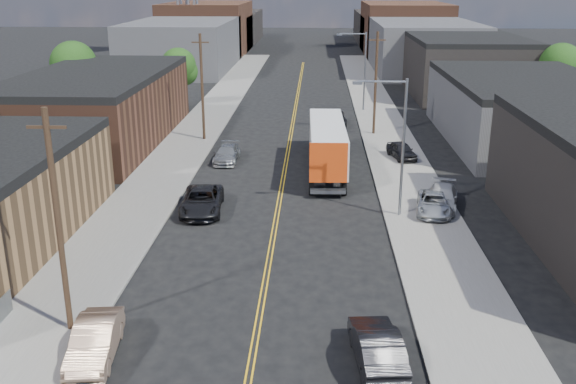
# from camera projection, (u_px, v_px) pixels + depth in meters

# --- Properties ---
(ground) EXTENTS (260.00, 260.00, 0.00)m
(ground) POSITION_uv_depth(u_px,v_px,m) (295.00, 110.00, 75.34)
(ground) COLOR black
(ground) RESTS_ON ground
(centerline) EXTENTS (0.32, 120.00, 0.01)m
(centerline) POSITION_uv_depth(u_px,v_px,m) (290.00, 141.00, 61.13)
(centerline) COLOR gold
(centerline) RESTS_ON ground
(sidewalk_left) EXTENTS (5.00, 140.00, 0.15)m
(sidewalk_left) POSITION_uv_depth(u_px,v_px,m) (191.00, 139.00, 61.51)
(sidewalk_left) COLOR slate
(sidewalk_left) RESTS_ON ground
(sidewalk_right) EXTENTS (5.00, 140.00, 0.15)m
(sidewalk_right) POSITION_uv_depth(u_px,v_px,m) (390.00, 141.00, 60.71)
(sidewalk_right) COLOR slate
(sidewalk_right) RESTS_ON ground
(warehouse_brown) EXTENTS (12.00, 26.00, 6.60)m
(warehouse_brown) POSITION_uv_depth(u_px,v_px,m) (97.00, 107.00, 59.90)
(warehouse_brown) COLOR #4D2C1E
(warehouse_brown) RESTS_ON ground
(industrial_right_b) EXTENTS (14.00, 24.00, 6.10)m
(industrial_right_b) POSITION_uv_depth(u_px,v_px,m) (524.00, 110.00, 60.18)
(industrial_right_b) COLOR #38383A
(industrial_right_b) RESTS_ON ground
(industrial_right_c) EXTENTS (14.00, 22.00, 7.60)m
(industrial_right_c) POSITION_uv_depth(u_px,v_px,m) (465.00, 65.00, 84.57)
(industrial_right_c) COLOR black
(industrial_right_c) RESTS_ON ground
(skyline_left_a) EXTENTS (16.00, 30.00, 8.00)m
(skyline_left_a) POSITION_uv_depth(u_px,v_px,m) (184.00, 45.00, 108.06)
(skyline_left_a) COLOR #38383A
(skyline_left_a) RESTS_ON ground
(skyline_right_a) EXTENTS (16.00, 30.00, 8.00)m
(skyline_right_a) POSITION_uv_depth(u_px,v_px,m) (423.00, 46.00, 106.37)
(skyline_right_a) COLOR #38383A
(skyline_right_a) RESTS_ON ground
(skyline_left_b) EXTENTS (16.00, 26.00, 10.00)m
(skyline_left_b) POSITION_uv_depth(u_px,v_px,m) (208.00, 28.00, 131.42)
(skyline_left_b) COLOR #4D2C1E
(skyline_left_b) RESTS_ON ground
(skyline_right_b) EXTENTS (16.00, 26.00, 10.00)m
(skyline_right_b) POSITION_uv_depth(u_px,v_px,m) (404.00, 29.00, 129.73)
(skyline_right_b) COLOR #4D2C1E
(skyline_right_b) RESTS_ON ground
(skyline_left_c) EXTENTS (16.00, 40.00, 7.00)m
(skyline_left_c) POSITION_uv_depth(u_px,v_px,m) (222.00, 28.00, 150.84)
(skyline_left_c) COLOR black
(skyline_left_c) RESTS_ON ground
(skyline_right_c) EXTENTS (16.00, 40.00, 7.00)m
(skyline_right_c) POSITION_uv_depth(u_px,v_px,m) (393.00, 29.00, 149.15)
(skyline_right_c) COLOR black
(skyline_right_c) RESTS_ON ground
(streetlight_near) EXTENTS (3.39, 0.25, 9.00)m
(streetlight_near) POSITION_uv_depth(u_px,v_px,m) (397.00, 137.00, 40.18)
(streetlight_near) COLOR gray
(streetlight_near) RESTS_ON ground
(streetlight_far) EXTENTS (3.39, 0.25, 9.00)m
(streetlight_far) POSITION_uv_depth(u_px,v_px,m) (361.00, 65.00, 73.33)
(streetlight_far) COLOR gray
(streetlight_far) RESTS_ON ground
(utility_pole_left_near) EXTENTS (1.60, 0.26, 10.00)m
(utility_pole_left_near) POSITION_uv_depth(u_px,v_px,m) (58.00, 223.00, 26.69)
(utility_pole_left_near) COLOR black
(utility_pole_left_near) RESTS_ON ground
(utility_pole_left_far) EXTENTS (1.60, 0.26, 10.00)m
(utility_pole_left_far) POSITION_uv_depth(u_px,v_px,m) (202.00, 87.00, 59.84)
(utility_pole_left_far) COLOR black
(utility_pole_left_far) RESTS_ON ground
(utility_pole_right) EXTENTS (1.60, 0.26, 10.00)m
(utility_pole_right) POSITION_uv_depth(u_px,v_px,m) (376.00, 83.00, 61.99)
(utility_pole_right) COLOR black
(utility_pole_right) RESTS_ON ground
(tree_left_mid) EXTENTS (5.10, 5.04, 8.37)m
(tree_left_mid) POSITION_uv_depth(u_px,v_px,m) (74.00, 68.00, 69.87)
(tree_left_mid) COLOR black
(tree_left_mid) RESTS_ON ground
(tree_left_far) EXTENTS (4.35, 4.20, 6.97)m
(tree_left_far) POSITION_uv_depth(u_px,v_px,m) (179.00, 68.00, 76.37)
(tree_left_far) COLOR black
(tree_left_far) RESTS_ON ground
(tree_right_far) EXTENTS (4.85, 4.76, 7.91)m
(tree_right_far) POSITION_uv_depth(u_px,v_px,m) (561.00, 67.00, 72.42)
(tree_right_far) COLOR black
(tree_right_far) RESTS_ON ground
(semi_truck) EXTENTS (2.89, 15.50, 4.05)m
(semi_truck) POSITION_uv_depth(u_px,v_px,m) (327.00, 141.00, 51.74)
(semi_truck) COLOR silver
(semi_truck) RESTS_ON ground
(car_left_b) EXTENTS (2.16, 4.83, 1.54)m
(car_left_b) POSITION_uv_depth(u_px,v_px,m) (95.00, 341.00, 26.11)
(car_left_b) COLOR #A08068
(car_left_b) RESTS_ON ground
(car_left_c) EXTENTS (2.99, 5.81, 1.57)m
(car_left_c) POSITION_uv_depth(u_px,v_px,m) (202.00, 201.00, 42.46)
(car_left_c) COLOR black
(car_left_c) RESTS_ON ground
(car_left_d) EXTENTS (1.99, 4.75, 1.37)m
(car_left_d) POSITION_uv_depth(u_px,v_px,m) (227.00, 154.00, 54.14)
(car_left_d) COLOR gray
(car_left_d) RESTS_ON ground
(car_right_oncoming) EXTENTS (2.19, 5.05, 1.62)m
(car_right_oncoming) POSITION_uv_depth(u_px,v_px,m) (377.00, 347.00, 25.62)
(car_right_oncoming) COLOR black
(car_right_oncoming) RESTS_ON ground
(car_right_lot_a) EXTENTS (2.85, 4.95, 1.30)m
(car_right_lot_a) POSITION_uv_depth(u_px,v_px,m) (434.00, 203.00, 41.96)
(car_right_lot_a) COLOR #B9BCBE
(car_right_lot_a) RESTS_ON sidewalk_right
(car_right_lot_b) EXTENTS (2.99, 5.16, 1.40)m
(car_right_lot_b) POSITION_uv_depth(u_px,v_px,m) (442.00, 197.00, 42.92)
(car_right_lot_b) COLOR #B0B0B0
(car_right_lot_b) RESTS_ON sidewalk_right
(car_right_lot_c) EXTENTS (2.58, 4.31, 1.37)m
(car_right_lot_c) POSITION_uv_depth(u_px,v_px,m) (401.00, 150.00, 54.60)
(car_right_lot_c) COLOR black
(car_right_lot_c) RESTS_ON sidewalk_right
(car_ahead_truck) EXTENTS (2.57, 5.17, 1.41)m
(car_ahead_truck) POSITION_uv_depth(u_px,v_px,m) (334.00, 118.00, 67.87)
(car_ahead_truck) COLOR black
(car_ahead_truck) RESTS_ON ground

